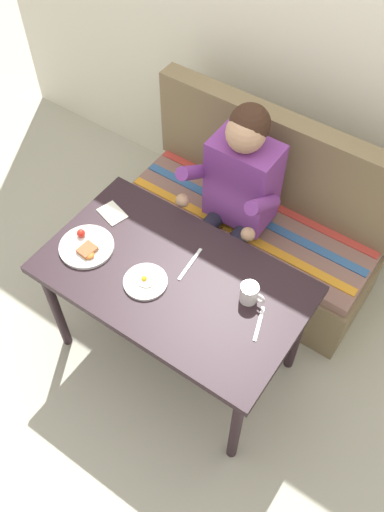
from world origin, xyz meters
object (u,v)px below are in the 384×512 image
fork (259,324)px  table (173,287)px  coffee_mug (250,293)px  knife (190,264)px  person (235,192)px  napkin (112,213)px  plate_breakfast (86,247)px  plate_eggs (145,281)px  couch (253,227)px

fork → table: bearing=163.6°
coffee_mug → knife: (-0.32, 0.01, -0.05)m
person → napkin: 0.62m
plate_breakfast → plate_eggs: size_ratio=1.30×
plate_breakfast → coffee_mug: coffee_mug is taller
plate_eggs → napkin: size_ratio=1.44×
person → napkin: person is taller
table → coffee_mug: 0.37m
couch → coffee_mug: couch is taller
fork → plate_eggs: bearing=173.7°
table → knife: 0.13m
plate_eggs → knife: 0.22m
fork → knife: 0.42m
napkin → knife: (0.49, -0.03, -0.00)m
person → knife: 0.49m
coffee_mug → fork: (0.10, -0.08, -0.05)m
couch → fork: size_ratio=8.47×
plate_breakfast → coffee_mug: (0.76, 0.19, 0.04)m
table → plate_breakfast: 0.44m
person → fork: bearing=-50.4°
person → knife: person is taller
person → coffee_mug: person is taller
couch → knife: couch is taller
coffee_mug → knife: 0.32m
person → napkin: bearing=-132.8°
plate_breakfast → couch: bearing=63.9°
table → plate_eggs: bearing=-130.6°
coffee_mug → couch: bearing=116.7°
coffee_mug → knife: bearing=178.4°
knife → person: bearing=92.8°
person → coffee_mug: size_ratio=10.27×
plate_eggs → fork: plate_eggs is taller
person → fork: (0.48, -0.58, -0.01)m
plate_eggs → fork: bearing=11.4°
plate_breakfast → napkin: 0.24m
plate_breakfast → napkin: (-0.04, 0.23, -0.01)m
person → knife: (0.07, -0.49, -0.01)m
plate_eggs → knife: (0.10, 0.19, -0.01)m
table → plate_eggs: size_ratio=6.10×
table → napkin: 0.49m
person → napkin: size_ratio=8.85×
table → knife: size_ratio=6.00×
couch → plate_breakfast: 1.04m
person → couch: bearing=76.7°
coffee_mug → napkin: size_ratio=0.86×
plate_breakfast → coffee_mug: bearing=13.9°
plate_eggs → napkin: bearing=148.9°
person → plate_eggs: bearing=-93.3°
couch → plate_eggs: couch is taller
plate_breakfast → napkin: plate_breakfast is taller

